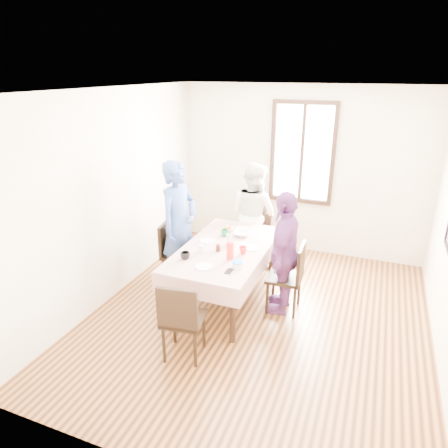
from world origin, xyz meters
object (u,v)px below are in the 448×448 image
at_px(person_far, 253,215).
at_px(chair_right, 284,277).
at_px(chair_far, 253,235).
at_px(dining_table, 225,274).
at_px(person_left, 179,225).
at_px(person_right, 284,253).
at_px(chair_near, 184,318).
at_px(chair_left, 178,254).

bearing_deg(person_far, chair_right, 149.00).
bearing_deg(chair_right, chair_far, 31.89).
xyz_separation_m(dining_table, person_left, (-0.75, 0.16, 0.52)).
bearing_deg(chair_far, dining_table, 98.73).
height_order(chair_far, person_far, person_far).
height_order(dining_table, chair_right, chair_right).
bearing_deg(chair_right, person_right, 87.99).
bearing_deg(chair_near, person_left, 109.63).
bearing_deg(chair_left, person_left, 81.93).
relative_size(chair_far, person_far, 0.56).
xyz_separation_m(dining_table, chair_right, (0.78, 0.05, 0.08)).
xyz_separation_m(chair_left, chair_near, (0.78, -1.37, 0.00)).
height_order(chair_left, chair_right, same).
height_order(chair_left, person_far, person_far).
bearing_deg(chair_left, chair_right, 77.88).
height_order(dining_table, chair_left, chair_left).
bearing_deg(person_left, person_far, -24.24).
height_order(chair_right, chair_far, same).
bearing_deg(person_right, person_left, -95.96).
bearing_deg(chair_left, dining_table, 69.93).
relative_size(person_left, person_far, 1.11).
xyz_separation_m(chair_right, chair_near, (-0.78, -1.26, 0.00)).
distance_m(chair_far, person_right, 1.42).
height_order(dining_table, chair_near, chair_near).
distance_m(chair_left, person_left, 0.44).
distance_m(dining_table, chair_near, 1.21).
bearing_deg(person_right, chair_right, 88.21).
bearing_deg(person_far, person_right, 148.28).
bearing_deg(chair_left, chair_far, 135.33).
distance_m(chair_near, person_far, 2.42).
relative_size(dining_table, chair_far, 1.93).
relative_size(person_far, person_right, 1.02).
xyz_separation_m(chair_near, person_right, (0.75, 1.26, 0.33)).
bearing_deg(chair_far, person_far, 98.73).
distance_m(chair_near, person_left, 1.63).
bearing_deg(person_left, chair_near, -139.01).
xyz_separation_m(chair_far, person_left, (-0.75, -1.04, 0.44)).
bearing_deg(dining_table, person_right, 4.16).
height_order(chair_right, person_left, person_left).
bearing_deg(chair_right, person_far, 32.40).
height_order(dining_table, chair_far, chair_far).
bearing_deg(dining_table, chair_near, -90.00).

